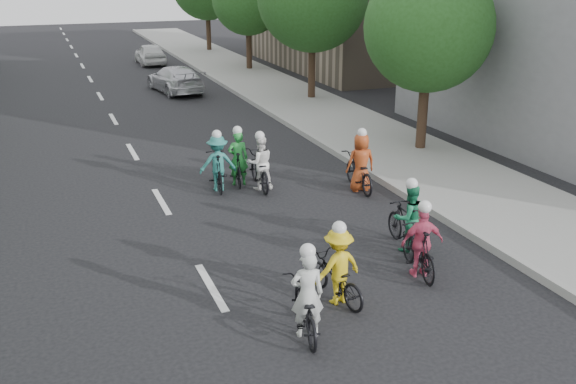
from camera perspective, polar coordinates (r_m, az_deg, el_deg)
ground at (r=12.45m, az=-6.85°, el=-8.39°), size 120.00×120.00×0.00m
sidewalk_right at (r=23.94m, az=5.65°, el=5.68°), size 4.00×80.00×0.15m
curb_right at (r=23.14m, az=1.32°, el=5.32°), size 0.18×80.00×0.18m
tree_r_0 at (r=20.79m, az=12.40°, el=14.10°), size 4.00×4.00×5.97m
cyclist_0 at (r=10.71m, az=1.55°, el=-9.93°), size 0.92×1.79×1.66m
cyclist_1 at (r=13.92m, az=10.59°, el=-2.66°), size 0.75×1.71×1.63m
cyclist_2 at (r=11.67m, az=4.35°, el=-7.12°), size 1.01×1.69×1.59m
cyclist_3 at (r=12.86m, az=11.65°, el=-4.80°), size 0.89×1.72×1.58m
cyclist_4 at (r=17.41m, az=6.37°, el=2.10°), size 0.86×1.93×1.74m
cyclist_5 at (r=17.84m, az=-4.51°, el=2.52°), size 0.74×1.66×1.67m
cyclist_6 at (r=17.48m, az=-2.56°, el=2.20°), size 0.85×1.97×1.62m
cyclist_7 at (r=17.42m, az=-6.29°, el=2.27°), size 1.05×1.77×1.68m
follow_car_lead at (r=31.45m, az=-10.01°, el=9.86°), size 2.32×4.50×1.25m
follow_car_trail at (r=40.74m, az=-12.16°, el=11.92°), size 1.51×3.73×1.27m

